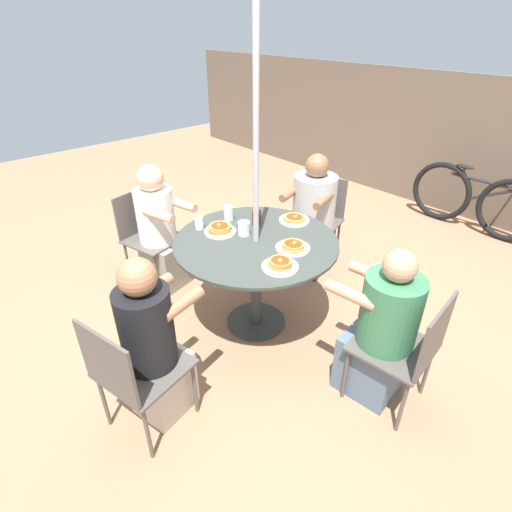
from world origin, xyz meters
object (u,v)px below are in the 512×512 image
patio_chair_south (408,346)px  diner_south (381,332)px  pancake_plate_d (293,247)px  patio_table (256,255)px  drinking_glass_b (229,213)px  diner_north (160,232)px  pancake_plate_a (220,229)px  patio_chair_east (131,370)px  pancake_plate_c (280,264)px  diner_east (154,347)px  syrup_bottle (257,217)px  drinking_glass_a (199,223)px  diner_west (312,220)px  patio_chair_west (319,215)px  patio_chair_north (147,231)px  pancake_plate_b (294,219)px  bicycle (474,200)px  coffee_cup (244,228)px

patio_chair_south → diner_south: bearing=90.0°
patio_chair_south → pancake_plate_d: 0.97m
patio_table → drinking_glass_b: size_ratio=10.62×
diner_north → pancake_plate_a: diner_north is taller
patio_chair_east → pancake_plate_c: 1.08m
diner_east → patio_table: bearing=90.0°
pancake_plate_d → drinking_glass_b: bearing=-176.8°
diner_south → pancake_plate_c: (-0.64, -0.24, 0.29)m
syrup_bottle → drinking_glass_a: syrup_bottle is taller
patio_chair_east → diner_west: bearing=91.8°
pancake_plate_c → pancake_plate_d: (-0.11, 0.24, -0.01)m
patio_table → pancake_plate_a: (-0.27, -0.11, 0.15)m
diner_east → patio_chair_west: 2.22m
patio_chair_north → diner_west: (0.87, 1.26, 0.02)m
syrup_bottle → drinking_glass_a: (-0.23, -0.37, -0.01)m
pancake_plate_b → drinking_glass_a: (-0.39, -0.63, 0.03)m
drinking_glass_a → patio_chair_west: bearing=86.5°
pancake_plate_a → drinking_glass_b: 0.23m
pancake_plate_a → patio_table: bearing=22.8°
patio_chair_west → pancake_plate_b: patio_chair_west is taller
diner_north → drinking_glass_b: diner_north is taller
patio_chair_east → diner_south: size_ratio=0.78×
diner_east → patio_chair_east: bearing=-90.0°
diner_north → bicycle: 3.51m
pancake_plate_d → coffee_cup: (-0.39, -0.11, 0.03)m
coffee_cup → diner_east: bearing=-70.4°
diner_south → drinking_glass_b: (-1.41, -0.04, 0.33)m
patio_chair_east → pancake_plate_b: bearing=87.7°
patio_table → patio_chair_north: patio_chair_north is taller
diner_west → drinking_glass_b: size_ratio=10.00×
diner_north → diner_east: bearing=44.6°
diner_east → bicycle: bearing=74.3°
patio_table → patio_chair_south: (1.19, 0.13, -0.15)m
patio_chair_north → diner_south: (2.17, 0.39, 0.00)m
pancake_plate_b → patio_chair_west: bearing=113.8°
diner_east → syrup_bottle: bearing=96.7°
patio_chair_east → pancake_plate_a: (-0.54, 1.05, 0.30)m
pancake_plate_c → coffee_cup: (-0.50, 0.12, 0.03)m
diner_north → pancake_plate_d: diner_north is taller
patio_chair_west → pancake_plate_a: 1.29m
patio_table → patio_chair_west: 1.20m
pancake_plate_a → drinking_glass_a: 0.17m
syrup_bottle → drinking_glass_b: bearing=-152.0°
patio_table → pancake_plate_d: bearing=22.1°
patio_chair_west → pancake_plate_c: bearing=102.7°
patio_chair_east → bicycle: bearing=75.0°
patio_chair_east → patio_chair_west: 2.38m
pancake_plate_d → drinking_glass_b: 0.67m
patio_chair_east → drinking_glass_b: bearing=105.5°
diner_north → patio_chair_east: diner_north is taller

